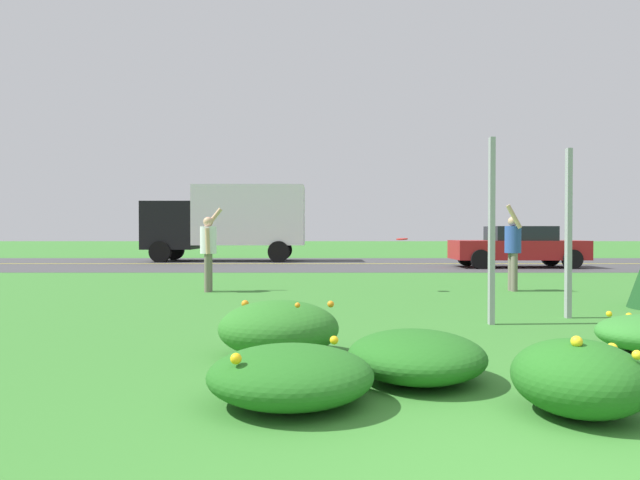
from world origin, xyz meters
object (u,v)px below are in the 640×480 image
object	(u,v)px
sign_post_near_path	(493,231)
frisbee_red	(404,239)
box_truck_black	(231,219)
sign_post_by_roadside	(570,233)
person_thrower_white_shirt	(210,247)
person_catcher_blue_shirt	(515,246)
car_red_center_left	(520,246)

from	to	relation	value
sign_post_near_path	frisbee_red	bearing A→B (deg)	98.31
frisbee_red	box_truck_black	bearing A→B (deg)	114.87
sign_post_by_roadside	person_thrower_white_shirt	bearing A→B (deg)	149.09
sign_post_near_path	sign_post_by_roadside	size ratio (longest dim) A/B	1.03
sign_post_by_roadside	frisbee_red	distance (m)	4.08
sign_post_by_roadside	box_truck_black	bearing A→B (deg)	115.59
person_catcher_blue_shirt	car_red_center_left	bearing A→B (deg)	69.80
person_thrower_white_shirt	frisbee_red	bearing A→B (deg)	0.21
person_catcher_blue_shirt	frisbee_red	size ratio (longest dim) A/B	7.53
sign_post_by_roadside	person_thrower_white_shirt	xyz separation A→B (m)	(-5.99, 3.59, -0.30)
sign_post_near_path	person_thrower_white_shirt	distance (m)	6.27
person_thrower_white_shirt	box_truck_black	distance (m)	12.24
sign_post_by_roadside	person_catcher_blue_shirt	size ratio (longest dim) A/B	1.35
sign_post_near_path	box_truck_black	xyz separation A→B (m)	(-6.22, 16.27, 0.53)
box_truck_black	car_red_center_left	bearing A→B (deg)	-21.06
person_thrower_white_shirt	car_red_center_left	distance (m)	12.25
person_thrower_white_shirt	car_red_center_left	xyz separation A→B (m)	(9.33, 7.94, -0.21)
person_thrower_white_shirt	car_red_center_left	world-z (taller)	person_thrower_white_shirt
sign_post_near_path	car_red_center_left	distance (m)	12.96
frisbee_red	car_red_center_left	xyz separation A→B (m)	(5.25, 7.92, -0.37)
sign_post_by_roadside	box_truck_black	xyz separation A→B (m)	(-7.52, 15.70, 0.56)
sign_post_by_roadside	person_thrower_white_shirt	world-z (taller)	sign_post_by_roadside
sign_post_near_path	person_catcher_blue_shirt	xyz separation A→B (m)	(1.77, 4.29, -0.32)
person_thrower_white_shirt	frisbee_red	distance (m)	4.09
sign_post_near_path	frisbee_red	size ratio (longest dim) A/B	10.45
sign_post_near_path	box_truck_black	size ratio (longest dim) A/B	0.38
sign_post_by_roadside	car_red_center_left	world-z (taller)	sign_post_by_roadside
sign_post_near_path	box_truck_black	world-z (taller)	box_truck_black
sign_post_near_path	sign_post_by_roadside	world-z (taller)	sign_post_near_path
box_truck_black	frisbee_red	bearing A→B (deg)	-65.13
sign_post_by_roadside	person_thrower_white_shirt	size ratio (longest dim) A/B	1.40
sign_post_by_roadside	person_catcher_blue_shirt	world-z (taller)	sign_post_by_roadside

